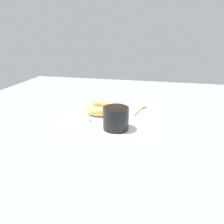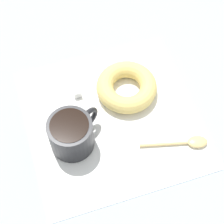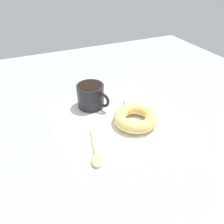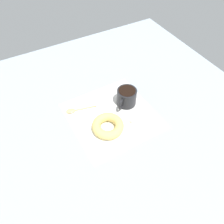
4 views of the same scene
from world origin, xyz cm
name	(u,v)px [view 3 (image 3 of 4)]	position (x,y,z in cm)	size (l,w,h in cm)	color
ground_plane	(125,123)	(0.00, 0.00, -1.00)	(120.00, 120.00, 2.00)	#99A8B7
napkin	(112,118)	(-1.83, -2.96, 0.15)	(31.33, 31.33, 0.30)	white
coffee_cup	(91,95)	(-9.94, -5.92, 3.82)	(9.68, 7.76, 6.78)	black
donut	(135,118)	(2.51, 1.79, 1.93)	(11.60, 11.60, 3.26)	#E5C66B
spoon	(96,156)	(9.77, -12.05, 0.70)	(12.22, 4.16, 0.90)	#D8B772
sugar_cube	(126,101)	(-6.77, 3.76, 1.01)	(1.41, 1.41, 1.41)	white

